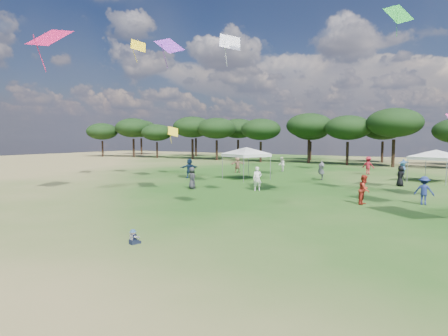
# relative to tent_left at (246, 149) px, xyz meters

# --- Properties ---
(ground) EXTENTS (140.00, 140.00, 0.00)m
(ground) POSITION_rel_tent_left_xyz_m (6.63, -22.14, -2.82)
(ground) COLOR #265118
(ground) RESTS_ON ground
(tree_line) EXTENTS (108.78, 17.63, 7.77)m
(tree_line) POSITION_rel_tent_left_xyz_m (9.02, 25.27, 2.60)
(tree_line) COLOR black
(tree_line) RESTS_ON ground
(tent_left) EXTENTS (6.11, 6.11, 3.25)m
(tent_left) POSITION_rel_tent_left_xyz_m (0.00, 0.00, 0.00)
(tent_left) COLOR gray
(tent_left) RESTS_ON ground
(tent_right) EXTENTS (6.20, 6.20, 3.10)m
(tent_right) POSITION_rel_tent_left_xyz_m (14.94, 6.27, -0.15)
(tent_right) COLOR gray
(tent_right) RESTS_ON ground
(toddler) EXTENTS (0.39, 0.42, 0.54)m
(toddler) POSITION_rel_tent_left_xyz_m (5.98, -20.55, -2.58)
(toddler) COLOR black
(toddler) RESTS_ON ground
(festival_crowd) EXTENTS (28.74, 21.04, 1.85)m
(festival_crowd) POSITION_rel_tent_left_xyz_m (6.88, 2.57, -1.96)
(festival_crowd) COLOR black
(festival_crowd) RESTS_ON ground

